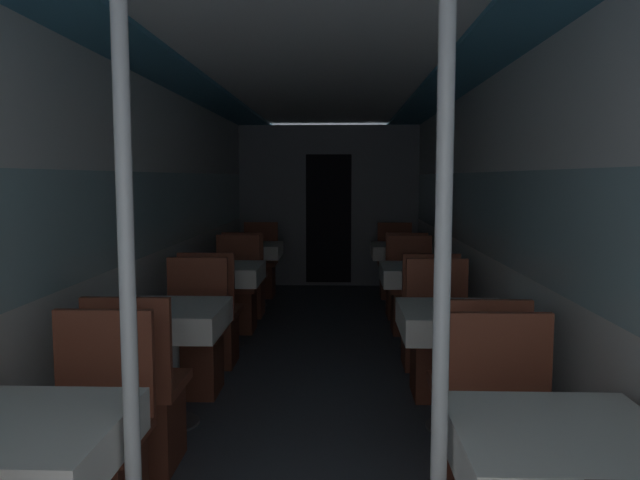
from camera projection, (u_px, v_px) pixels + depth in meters
name	position (u px, v px, depth m)	size (l,w,h in m)	color
wall_left	(154.00, 227.00, 4.88)	(0.05, 10.23, 2.26)	silver
wall_right	(485.00, 228.00, 4.79)	(0.05, 10.23, 2.26)	silver
ceiling_panel	(318.00, 75.00, 4.72)	(2.58, 10.23, 0.07)	silver
bulkhead_far	(329.00, 206.00, 8.82)	(2.53, 0.09, 2.26)	slate
dining_table_left_0	(17.00, 455.00, 2.03)	(0.67, 0.67, 0.75)	#4C4C51
chair_left_far_0	(92.00, 471.00, 2.65)	(0.44, 0.44, 0.95)	brown
support_pole_left_0	(128.00, 305.00, 1.97)	(0.05, 0.05, 2.26)	silver
dining_table_left_1	(170.00, 325.00, 3.83)	(0.67, 0.67, 0.75)	#4C4C51
chair_left_near_1	(141.00, 414.00, 3.28)	(0.44, 0.44, 0.95)	brown
chair_left_far_1	(193.00, 352.00, 4.45)	(0.44, 0.44, 0.95)	brown
dining_table_left_2	(224.00, 278.00, 5.63)	(0.67, 0.67, 0.75)	#4C4C51
chair_left_near_2	(212.00, 330.00, 5.09)	(0.44, 0.44, 0.95)	brown
chair_left_far_2	(236.00, 302.00, 6.25)	(0.44, 0.44, 0.95)	brown
dining_table_left_3	(253.00, 253.00, 7.43)	(0.67, 0.67, 0.75)	#4C4C51
chair_left_near_3	(246.00, 290.00, 6.89)	(0.44, 0.44, 0.95)	brown
chair_left_far_3	(260.00, 274.00, 8.05)	(0.44, 0.44, 0.95)	brown
dining_table_right_0	(560.00, 463.00, 1.97)	(0.67, 0.67, 0.75)	#4C4C51
chair_right_far_0	(508.00, 477.00, 2.59)	(0.44, 0.44, 0.95)	brown
support_pole_right_0	(442.00, 307.00, 1.93)	(0.05, 0.05, 2.26)	silver
dining_table_right_1	(456.00, 327.00, 3.77)	(0.67, 0.67, 0.75)	#4C4C51
chair_right_near_1	(475.00, 418.00, 3.22)	(0.44, 0.44, 0.95)	brown
chair_right_far_1	(440.00, 354.00, 4.39)	(0.44, 0.44, 0.95)	brown
dining_table_right_2	(419.00, 279.00, 5.57)	(0.67, 0.67, 0.75)	#4C4C51
chair_right_near_2	(427.00, 332.00, 5.03)	(0.44, 0.44, 0.95)	brown
chair_right_far_2	(411.00, 303.00, 6.19)	(0.44, 0.44, 0.95)	brown
dining_table_right_3	(400.00, 254.00, 7.37)	(0.67, 0.67, 0.75)	#4C4C51
chair_right_near_3	(404.00, 291.00, 6.83)	(0.44, 0.44, 0.95)	brown
chair_right_far_3	(395.00, 275.00, 7.99)	(0.44, 0.44, 0.95)	brown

